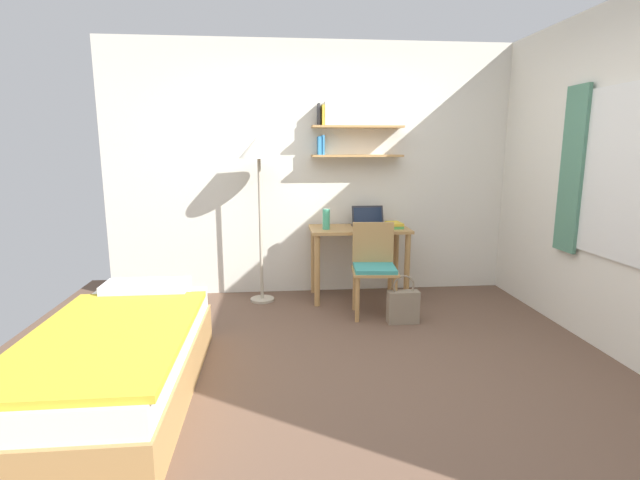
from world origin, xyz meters
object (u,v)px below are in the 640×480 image
desk (359,242)px  desk_chair (374,265)px  bed (118,361)px  laptop (368,221)px  water_bottle (326,219)px  handbag (403,306)px  book_stack (394,225)px  standing_lamp (259,156)px

desk → desk_chair: bearing=-83.6°
bed → laptop: size_ratio=5.62×
water_bottle → handbag: (0.61, -0.69, -0.68)m
bed → handbag: bed is taller
book_stack → desk: bearing=174.4°
desk → desk_chair: desk_chair is taller
bed → standing_lamp: size_ratio=1.13×
desk_chair → book_stack: (0.29, 0.46, 0.29)m
desk → desk_chair: 0.51m
laptop → water_bottle: laptop is taller
laptop → water_bottle: (-0.45, -0.15, 0.05)m
book_stack → water_bottle: bearing=-177.5°
laptop → desk: bearing=-143.2°
desk → handbag: desk is taller
water_bottle → handbag: water_bottle is taller
desk_chair → handbag: desk_chair is taller
desk → water_bottle: 0.43m
book_stack → standing_lamp: bearing=178.8°
standing_lamp → water_bottle: (0.65, -0.06, -0.61)m
desk → water_bottle: (-0.34, -0.06, 0.25)m
standing_lamp → water_bottle: bearing=-5.2°
bed → handbag: size_ratio=4.27×
standing_lamp → laptop: bearing=4.5°
water_bottle → book_stack: size_ratio=0.86×
desk_chair → book_stack: size_ratio=3.60×
standing_lamp → handbag: bearing=-30.6°
laptop → handbag: 1.06m
laptop → handbag: bearing=-79.1°
bed → laptop: (1.93, 1.93, 0.55)m
desk_chair → handbag: (0.21, -0.26, -0.32)m
desk_chair → book_stack: 0.62m
desk → laptop: bearing=36.8°
desk → water_bottle: water_bottle is taller
water_bottle → handbag: 1.15m
bed → water_bottle: water_bottle is taller
desk → book_stack: bearing=-5.6°
standing_lamp → water_bottle: 0.89m
desk_chair → laptop: bearing=84.7°
bed → desk: (1.82, 1.85, 0.35)m
desk_chair → standing_lamp: size_ratio=0.51×
standing_lamp → laptop: 1.29m
laptop → book_stack: 0.27m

